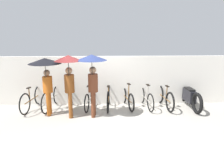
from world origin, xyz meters
name	(u,v)px	position (x,y,z in m)	size (l,w,h in m)	color
ground_plane	(99,123)	(0.00, 0.00, 0.00)	(30.00, 30.00, 0.00)	#9E998E
back_wall	(99,81)	(0.00, 1.89, 0.94)	(13.81, 0.12, 1.88)	silver
parked_bicycle_0	(33,99)	(-2.44, 1.40, 0.39)	(0.48, 1.83, 1.04)	black
parked_bicycle_1	(52,98)	(-1.74, 1.45, 0.40)	(0.49, 1.82, 1.02)	black
parked_bicycle_2	(71,98)	(-1.05, 1.48, 0.37)	(0.44, 1.68, 1.10)	black
parked_bicycle_3	(90,98)	(-0.35, 1.46, 0.36)	(0.46, 1.67, 1.04)	black
parked_bicycle_4	(109,98)	(0.35, 1.41, 0.40)	(0.44, 1.77, 0.99)	black
parked_bicycle_5	(127,98)	(1.05, 1.48, 0.36)	(0.49, 1.66, 1.06)	black
parked_bicycle_6	(146,98)	(1.74, 1.46, 0.36)	(0.44, 1.68, 1.03)	black
parked_bicycle_7	(164,97)	(2.44, 1.41, 0.38)	(0.44, 1.76, 1.03)	black
pedestrian_leading	(46,70)	(-1.70, 0.71, 1.58)	(1.05, 1.05, 1.97)	#B25619
pedestrian_center	(69,72)	(-0.93, 0.50, 1.56)	(0.86, 0.86, 2.09)	brown
pedestrian_trailing	(92,69)	(-0.19, 0.51, 1.62)	(0.95, 0.95, 2.10)	brown
motorcycle	(189,96)	(3.36, 1.38, 0.41)	(0.58, 2.08, 0.94)	black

